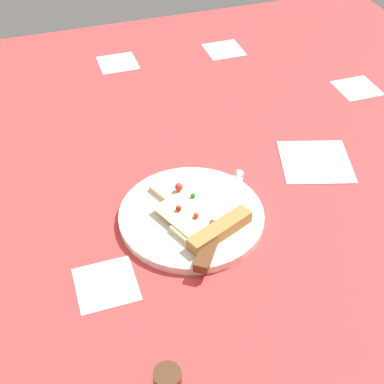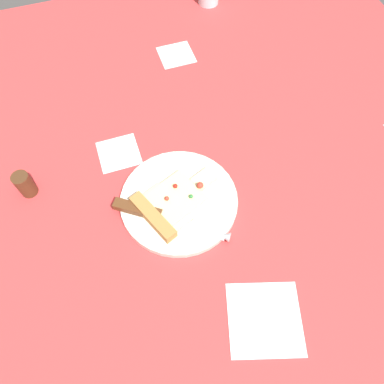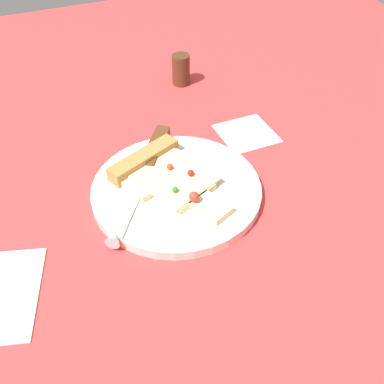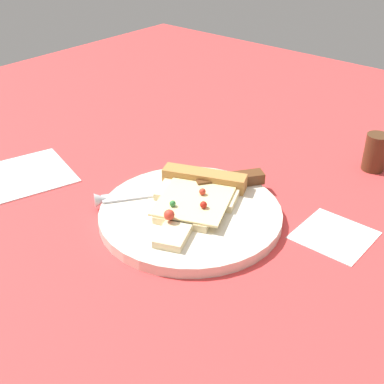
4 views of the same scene
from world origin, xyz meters
TOP-DOWN VIEW (x-y plane):
  - ground_plane at (-0.00, -0.03)cm, footprint 158.11×158.11cm
  - plate at (0.00, -0.22)cm, footprint 24.42×24.42cm
  - pizza_slice at (-1.00, 2.13)cm, footprint 14.55×19.06cm
  - knife at (-3.09, 4.93)cm, footprint 15.54×20.83cm
  - pepper_shaker at (12.71, 29.35)cm, footprint 3.48×3.48cm
  - napkin at (-27.30, -7.32)cm, footprint 16.23×16.23cm

SIDE VIEW (x-z plane):
  - ground_plane at x=0.00cm, z-range -3.00..0.00cm
  - napkin at x=-27.30cm, z-range 0.00..0.40cm
  - plate at x=0.00cm, z-range 0.00..1.48cm
  - knife at x=-3.09cm, z-range 0.86..3.31cm
  - pizza_slice at x=-1.00cm, z-range 0.93..3.61cm
  - pepper_shaker at x=12.71cm, z-range 0.00..5.93cm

